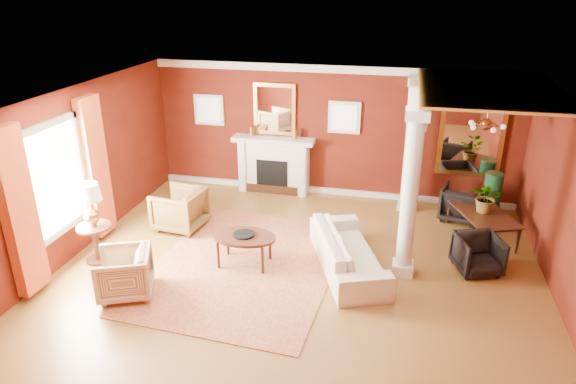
% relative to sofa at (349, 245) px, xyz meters
% --- Properties ---
extents(ground, '(8.00, 8.00, 0.00)m').
position_rel_sofa_xyz_m(ground, '(-0.79, -0.26, -0.45)').
color(ground, brown).
rests_on(ground, ground).
extents(room_shell, '(8.04, 7.04, 2.92)m').
position_rel_sofa_xyz_m(room_shell, '(-0.79, -0.26, 1.57)').
color(room_shell, '#58150C').
rests_on(room_shell, ground).
extents(fireplace, '(1.85, 0.42, 1.29)m').
position_rel_sofa_xyz_m(fireplace, '(-2.09, 3.05, 0.20)').
color(fireplace, silver).
rests_on(fireplace, ground).
extents(overmantel_mirror, '(0.95, 0.07, 1.15)m').
position_rel_sofa_xyz_m(overmantel_mirror, '(-2.09, 3.19, 1.45)').
color(overmantel_mirror, gold).
rests_on(overmantel_mirror, fireplace).
extents(flank_window_left, '(0.70, 0.07, 0.70)m').
position_rel_sofa_xyz_m(flank_window_left, '(-3.64, 3.20, 1.35)').
color(flank_window_left, silver).
rests_on(flank_window_left, room_shell).
extents(flank_window_right, '(0.70, 0.07, 0.70)m').
position_rel_sofa_xyz_m(flank_window_right, '(-0.54, 3.20, 1.35)').
color(flank_window_right, silver).
rests_on(flank_window_right, room_shell).
extents(left_window, '(0.21, 2.55, 2.60)m').
position_rel_sofa_xyz_m(left_window, '(-4.68, -0.86, 0.98)').
color(left_window, white).
rests_on(left_window, room_shell).
extents(column_front, '(0.36, 0.36, 2.80)m').
position_rel_sofa_xyz_m(column_front, '(0.91, 0.04, 0.98)').
color(column_front, silver).
rests_on(column_front, ground).
extents(column_back, '(0.36, 0.36, 2.80)m').
position_rel_sofa_xyz_m(column_back, '(0.91, 2.74, 0.98)').
color(column_back, silver).
rests_on(column_back, ground).
extents(header_beam, '(0.30, 3.20, 0.32)m').
position_rel_sofa_xyz_m(header_beam, '(0.91, 1.64, 2.17)').
color(header_beam, silver).
rests_on(header_beam, column_front).
extents(amber_ceiling, '(2.30, 3.40, 0.04)m').
position_rel_sofa_xyz_m(amber_ceiling, '(2.06, 1.49, 2.42)').
color(amber_ceiling, gold).
rests_on(amber_ceiling, room_shell).
extents(dining_mirror, '(1.30, 0.07, 1.70)m').
position_rel_sofa_xyz_m(dining_mirror, '(2.11, 3.19, 1.10)').
color(dining_mirror, gold).
rests_on(dining_mirror, room_shell).
extents(chandelier, '(0.60, 0.62, 0.75)m').
position_rel_sofa_xyz_m(chandelier, '(2.11, 1.54, 1.80)').
color(chandelier, '#A97435').
rests_on(chandelier, room_shell).
extents(crown_trim, '(8.00, 0.08, 0.16)m').
position_rel_sofa_xyz_m(crown_trim, '(-0.79, 3.20, 2.37)').
color(crown_trim, silver).
rests_on(crown_trim, room_shell).
extents(base_trim, '(8.00, 0.08, 0.12)m').
position_rel_sofa_xyz_m(base_trim, '(-0.79, 3.20, -0.39)').
color(base_trim, silver).
rests_on(base_trim, ground).
extents(rug, '(3.25, 4.19, 0.02)m').
position_rel_sofa_xyz_m(rug, '(-1.74, -0.30, -0.44)').
color(rug, maroon).
rests_on(rug, ground).
extents(sofa, '(1.45, 2.37, 0.89)m').
position_rel_sofa_xyz_m(sofa, '(0.00, 0.00, 0.00)').
color(sofa, '#F5E8CE').
rests_on(sofa, ground).
extents(armchair_leopard, '(0.91, 0.96, 0.90)m').
position_rel_sofa_xyz_m(armchair_leopard, '(-3.40, 0.79, 0.00)').
color(armchair_leopard, black).
rests_on(armchair_leopard, ground).
extents(armchair_stripe, '(0.99, 1.02, 0.82)m').
position_rel_sofa_xyz_m(armchair_stripe, '(-3.28, -1.55, -0.04)').
color(armchair_stripe, tan).
rests_on(armchair_stripe, ground).
extents(coffee_table, '(1.11, 1.11, 0.56)m').
position_rel_sofa_xyz_m(coffee_table, '(-1.75, -0.27, 0.06)').
color(coffee_table, black).
rests_on(coffee_table, ground).
extents(coffee_book, '(0.15, 0.11, 0.23)m').
position_rel_sofa_xyz_m(coffee_book, '(-1.79, -0.31, 0.23)').
color(coffee_book, black).
rests_on(coffee_book, coffee_table).
extents(side_table, '(0.58, 0.58, 1.44)m').
position_rel_sofa_xyz_m(side_table, '(-4.29, -0.72, 0.52)').
color(side_table, black).
rests_on(side_table, ground).
extents(dining_table, '(1.03, 1.58, 0.83)m').
position_rel_sofa_xyz_m(dining_table, '(2.35, 1.70, -0.03)').
color(dining_table, black).
rests_on(dining_table, ground).
extents(dining_chair_near, '(0.86, 0.84, 0.71)m').
position_rel_sofa_xyz_m(dining_chair_near, '(2.12, 0.39, -0.09)').
color(dining_chair_near, black).
rests_on(dining_chair_near, ground).
extents(dining_chair_far, '(0.90, 0.86, 0.77)m').
position_rel_sofa_xyz_m(dining_chair_far, '(2.00, 2.44, -0.06)').
color(dining_chair_far, black).
rests_on(dining_chair_far, ground).
extents(green_urn, '(0.40, 0.40, 0.96)m').
position_rel_sofa_xyz_m(green_urn, '(2.61, 2.74, -0.07)').
color(green_urn, '#123A1F').
rests_on(green_urn, ground).
extents(potted_plant, '(0.68, 0.73, 0.47)m').
position_rel_sofa_xyz_m(potted_plant, '(2.35, 1.71, 0.62)').
color(potted_plant, '#26591E').
rests_on(potted_plant, dining_table).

